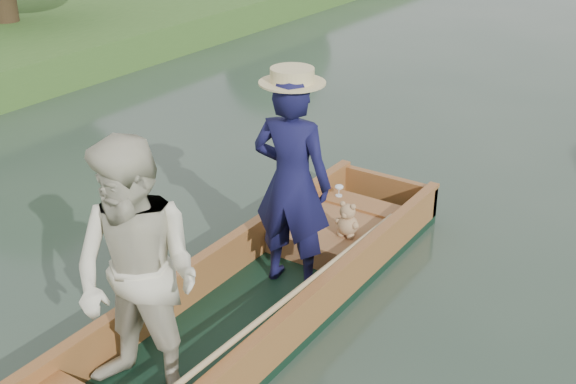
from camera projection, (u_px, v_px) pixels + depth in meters
The scene contains 2 objects.
ground at pixel (247, 325), 5.80m from camera, with size 120.00×120.00×0.00m, color #283D30.
punt at pixel (224, 262), 5.31m from camera, with size 1.12×5.00×1.95m.
Camera 1 is at (2.93, -3.79, 3.45)m, focal length 45.00 mm.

